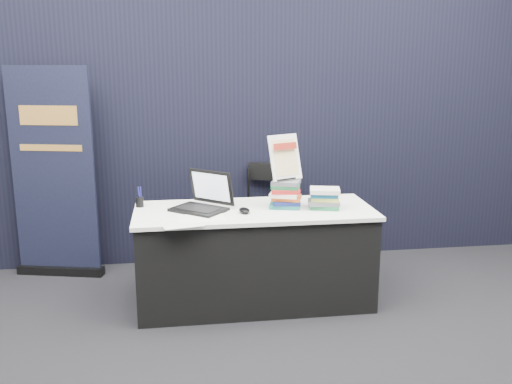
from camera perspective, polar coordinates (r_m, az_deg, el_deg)
The scene contains 15 objects.
floor at distance 4.07m, azimuth 0.96°, elevation -13.98°, with size 8.00×8.00×0.00m, color black.
wall_back at distance 7.60m, azimuth -3.95°, elevation 12.36°, with size 8.00×0.02×3.50m, color beige.
drape_partition at distance 5.25m, azimuth -1.81°, elevation 5.98°, with size 6.00×0.08×2.40m, color black.
display_table at distance 4.42m, azimuth -0.17°, elevation -6.40°, with size 1.80×0.75×0.75m.
laptop at distance 4.31m, azimuth -5.80°, elevation -0.87°, with size 0.47×0.51×0.29m.
mouse at distance 4.20m, azimuth -1.17°, elevation -1.85°, with size 0.08×0.12×0.04m, color black.
brochure_left at distance 3.95m, azimuth -7.43°, elevation -3.21°, with size 0.27×0.19×0.00m, color silver.
brochure_mid at distance 4.07m, azimuth -5.46°, elevation -2.63°, with size 0.33×0.24×0.00m, color white.
brochure_right at distance 4.29m, azimuth -4.39°, elevation -1.80°, with size 0.27×0.19×0.00m, color white.
pen_cup at distance 4.45m, azimuth -11.56°, elevation -0.98°, with size 0.06×0.06×0.08m, color black.
book_stack_tall at distance 4.34m, azimuth 2.95°, elevation -0.20°, with size 0.26×0.22×0.21m.
book_stack_short at distance 4.34m, azimuth 6.94°, elevation -0.63°, with size 0.25×0.21×0.16m.
info_sign at distance 4.31m, azimuth 2.92°, elevation 3.42°, with size 0.28×0.20×0.35m.
pullup_banner at distance 5.17m, azimuth -19.52°, elevation 0.62°, with size 0.77×0.28×1.81m.
stacking_chair at distance 5.12m, azimuth 1.73°, elevation -1.96°, with size 0.53×0.54×0.93m.
Camera 1 is at (-0.59, -3.57, 1.86)m, focal length 40.00 mm.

